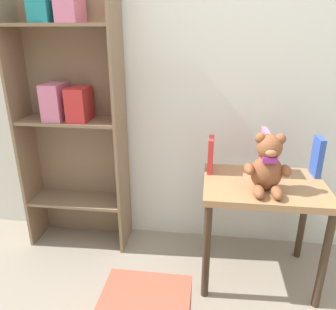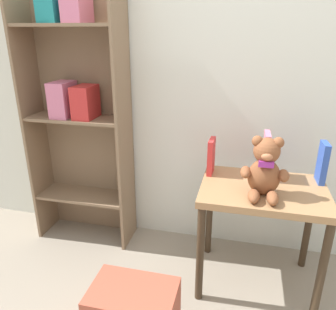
{
  "view_description": "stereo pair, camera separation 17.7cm",
  "coord_description": "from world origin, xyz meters",
  "px_view_note": "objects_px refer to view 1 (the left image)",
  "views": [
    {
      "loc": [
        0.0,
        -0.66,
        1.35
      ],
      "look_at": [
        -0.21,
        1.0,
        0.71
      ],
      "focal_mm": 35.0,
      "sensor_mm": 36.0,
      "label": 1
    },
    {
      "loc": [
        0.18,
        -0.63,
        1.35
      ],
      "look_at": [
        -0.21,
        1.0,
        0.71
      ],
      "focal_mm": 35.0,
      "sensor_mm": 36.0,
      "label": 2
    }
  ],
  "objects_px": {
    "display_table": "(262,199)",
    "book_standing_red": "(210,155)",
    "bookshelf_side": "(70,104)",
    "book_standing_pink": "(263,152)",
    "teddy_bear": "(267,165)",
    "book_standing_blue": "(317,157)"
  },
  "relations": [
    {
      "from": "display_table",
      "to": "teddy_bear",
      "type": "distance_m",
      "value": 0.24
    },
    {
      "from": "book_standing_pink",
      "to": "display_table",
      "type": "bearing_deg",
      "value": -90.81
    },
    {
      "from": "bookshelf_side",
      "to": "book_standing_red",
      "type": "relative_size",
      "value": 8.46
    },
    {
      "from": "display_table",
      "to": "book_standing_red",
      "type": "height_order",
      "value": "book_standing_red"
    },
    {
      "from": "teddy_bear",
      "to": "book_standing_red",
      "type": "xyz_separation_m",
      "value": [
        -0.28,
        0.2,
        -0.04
      ]
    },
    {
      "from": "book_standing_pink",
      "to": "bookshelf_side",
      "type": "bearing_deg",
      "value": 173.48
    },
    {
      "from": "display_table",
      "to": "book_standing_red",
      "type": "xyz_separation_m",
      "value": [
        -0.29,
        0.12,
        0.19
      ]
    },
    {
      "from": "book_standing_red",
      "to": "book_standing_blue",
      "type": "height_order",
      "value": "book_standing_blue"
    },
    {
      "from": "display_table",
      "to": "teddy_bear",
      "type": "height_order",
      "value": "teddy_bear"
    },
    {
      "from": "book_standing_red",
      "to": "book_standing_blue",
      "type": "xyz_separation_m",
      "value": [
        0.58,
        0.02,
        0.01
      ]
    },
    {
      "from": "book_standing_red",
      "to": "book_standing_pink",
      "type": "bearing_deg",
      "value": 3.61
    },
    {
      "from": "display_table",
      "to": "teddy_bear",
      "type": "bearing_deg",
      "value": -97.95
    },
    {
      "from": "bookshelf_side",
      "to": "book_standing_pink",
      "type": "relative_size",
      "value": 6.65
    },
    {
      "from": "teddy_bear",
      "to": "book_standing_red",
      "type": "height_order",
      "value": "teddy_bear"
    },
    {
      "from": "bookshelf_side",
      "to": "display_table",
      "type": "distance_m",
      "value": 1.24
    },
    {
      "from": "display_table",
      "to": "book_standing_pink",
      "type": "relative_size",
      "value": 2.53
    },
    {
      "from": "book_standing_pink",
      "to": "book_standing_blue",
      "type": "height_order",
      "value": "book_standing_pink"
    },
    {
      "from": "teddy_bear",
      "to": "book_standing_blue",
      "type": "height_order",
      "value": "teddy_bear"
    },
    {
      "from": "teddy_bear",
      "to": "bookshelf_side",
      "type": "bearing_deg",
      "value": 163.79
    },
    {
      "from": "teddy_bear",
      "to": "book_standing_blue",
      "type": "relative_size",
      "value": 1.36
    },
    {
      "from": "display_table",
      "to": "book_standing_blue",
      "type": "relative_size",
      "value": 2.93
    },
    {
      "from": "book_standing_pink",
      "to": "book_standing_blue",
      "type": "relative_size",
      "value": 1.16
    }
  ]
}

